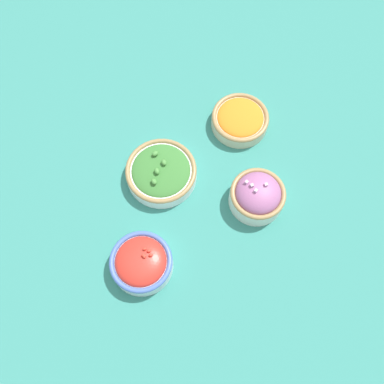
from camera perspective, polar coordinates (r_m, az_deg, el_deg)
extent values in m
plane|color=#337F75|center=(1.06, 0.00, -0.62)|extent=(3.00, 3.00, 0.00)
cylinder|color=silver|center=(1.04, 8.62, -0.70)|extent=(0.13, 0.13, 0.05)
torus|color=#997A4C|center=(1.02, 8.81, -0.18)|extent=(0.13, 0.13, 0.01)
ellipsoid|color=#9E5B8E|center=(1.02, 8.81, -0.18)|extent=(0.11, 0.11, 0.06)
cube|color=#C699C1|center=(0.98, 8.52, 0.19)|extent=(0.01, 0.01, 0.01)
cube|color=#C699C1|center=(1.00, 9.85, 0.98)|extent=(0.01, 0.01, 0.01)
cube|color=#C699C1|center=(1.00, 7.30, 1.32)|extent=(0.01, 0.01, 0.01)
cube|color=#C699C1|center=(0.99, 8.00, 0.89)|extent=(0.01, 0.01, 0.01)
cylinder|color=beige|center=(1.14, 6.38, 9.42)|extent=(0.15, 0.15, 0.03)
torus|color=#997A4C|center=(1.13, 6.47, 9.86)|extent=(0.15, 0.15, 0.01)
ellipsoid|color=orange|center=(1.13, 6.47, 9.86)|extent=(0.12, 0.12, 0.02)
cylinder|color=white|center=(1.07, -4.10, 2.49)|extent=(0.18, 0.18, 0.04)
torus|color=#997A4C|center=(1.05, -4.16, 2.90)|extent=(0.18, 0.18, 0.01)
ellipsoid|color=#387533|center=(1.05, -4.16, 2.90)|extent=(0.14, 0.14, 0.02)
ellipsoid|color=#47893D|center=(1.02, -5.10, 1.40)|extent=(0.01, 0.02, 0.01)
ellipsoid|color=#47893D|center=(1.03, -4.70, 2.80)|extent=(0.02, 0.02, 0.01)
ellipsoid|color=#47893D|center=(1.05, -4.94, 5.11)|extent=(0.02, 0.01, 0.01)
ellipsoid|color=#47893D|center=(1.04, -3.77, 3.97)|extent=(0.01, 0.02, 0.01)
cylinder|color=silver|center=(0.99, -6.71, -9.46)|extent=(0.14, 0.14, 0.04)
torus|color=#4766B7|center=(0.97, -6.85, -9.17)|extent=(0.14, 0.14, 0.01)
ellipsoid|color=red|center=(0.97, -6.85, -9.17)|extent=(0.12, 0.12, 0.04)
ellipsoid|color=red|center=(0.95, -6.39, -8.51)|extent=(0.01, 0.01, 0.01)
ellipsoid|color=red|center=(0.95, -5.51, -8.37)|extent=(0.01, 0.01, 0.01)
ellipsoid|color=red|center=(0.95, -6.50, -8.39)|extent=(0.01, 0.01, 0.01)
ellipsoid|color=red|center=(0.95, -5.77, -7.82)|extent=(0.01, 0.01, 0.01)
ellipsoid|color=red|center=(0.96, -6.35, -7.54)|extent=(0.01, 0.01, 0.01)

